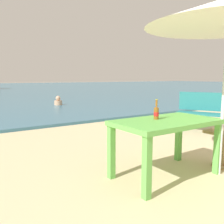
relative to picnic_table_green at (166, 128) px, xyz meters
name	(u,v)px	position (x,y,z in m)	size (l,w,h in m)	color
picnic_table_green	(166,128)	(0.00, 0.00, 0.00)	(1.40, 0.80, 0.76)	#60B24C
beer_bottle_amber	(156,112)	(-0.08, 0.12, 0.20)	(0.07, 0.07, 0.26)	brown
side_table_wood	(224,143)	(0.96, -0.24, -0.30)	(0.44, 0.44, 0.54)	#9E7A51
bench_teal_center	(203,110)	(2.73, 1.40, -0.11)	(0.86, 1.23, 0.95)	#237275
swimmer_person	(58,101)	(1.81, 8.23, -0.41)	(0.34, 0.34, 0.41)	tan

